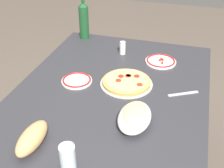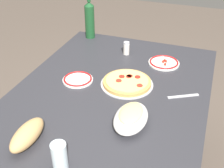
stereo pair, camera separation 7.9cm
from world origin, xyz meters
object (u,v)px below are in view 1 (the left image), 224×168
Objects in this scene: dining_table at (112,104)px; pepperoni_pizza at (126,82)px; bread_loaf at (32,138)px; baked_pasta_dish at (135,116)px; side_plate_far at (161,61)px; wine_bottle at (84,20)px; water_glass at (68,158)px; side_plate_near at (77,80)px; spice_shaker at (123,48)px.

pepperoni_pizza reaches higher than dining_table.
bread_loaf is (-0.58, 0.26, 0.03)m from pepperoni_pizza.
baked_pasta_dish is (-0.25, -0.18, 0.15)m from dining_table.
pepperoni_pizza reaches higher than side_plate_far.
pepperoni_pizza is 0.71m from wine_bottle.
bread_loaf is at bearing 68.94° from water_glass.
water_glass reaches higher than side_plate_far.
dining_table is 0.15m from pepperoni_pizza.
side_plate_far is at bearing -24.65° from bread_loaf.
water_glass is at bearing 151.76° from baked_pasta_dish.
wine_bottle reaches higher than water_glass.
dining_table is 6.99× the size of side_plate_far.
side_plate_near is (0.26, 0.39, -0.03)m from baked_pasta_dish.
side_plate_far is (0.38, -0.21, 0.12)m from dining_table.
side_plate_near is 1.99× the size of spice_shaker.
side_plate_far is (0.96, -0.21, -0.05)m from water_glass.
bread_loaf is (-1.11, -0.19, -0.10)m from wine_bottle.
wine_bottle is 0.63m from side_plate_near.
side_plate_far is at bearing -100.41° from spice_shaker.
side_plate_far is at bearing -29.19° from dining_table.
wine_bottle is 1.13m from bread_loaf.
baked_pasta_dish is at bearing -143.81° from dining_table.
spice_shaker is at bearing 19.19° from baked_pasta_dish.
dining_table is 4.61× the size of pepperoni_pizza.
bread_loaf is 0.95m from spice_shaker.
baked_pasta_dish is at bearing -28.24° from water_glass.
side_plate_near is at bearing 130.88° from side_plate_far.
side_plate_near is (-0.59, -0.18, -0.13)m from wine_bottle.
spice_shaker reaches higher than pepperoni_pizza.
wine_bottle reaches higher than bread_loaf.
bread_loaf is (-0.26, 0.38, -0.00)m from baked_pasta_dish.
baked_pasta_dish is at bearing 177.33° from side_plate_far.
wine_bottle is at bearing 33.95° from baked_pasta_dish.
side_plate_far is at bearing -2.67° from baked_pasta_dish.
baked_pasta_dish is at bearing -55.37° from bread_loaf.
bread_loaf is 2.47× the size of spice_shaker.
side_plate_near is (0.60, 0.21, -0.05)m from water_glass.
bread_loaf is (-0.51, 0.20, 0.15)m from dining_table.
wine_bottle reaches higher than baked_pasta_dish.
pepperoni_pizza is 3.38× the size of spice_shaker.
baked_pasta_dish is at bearing -123.41° from side_plate_near.
spice_shaker is (1.01, 0.05, -0.02)m from water_glass.
dining_table is 0.76m from wine_bottle.
wine_bottle reaches higher than spice_shaker.
pepperoni_pizza is at bearing -44.06° from dining_table.
water_glass reaches higher than side_plate_near.
side_plate_far is at bearing -110.50° from wine_bottle.
spice_shaker reaches higher than dining_table.
pepperoni_pizza is 0.34m from baked_pasta_dish.
water_glass is at bearing -161.74° from wine_bottle.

